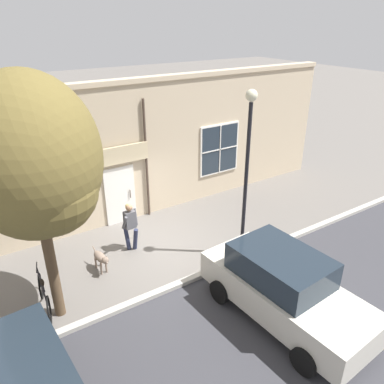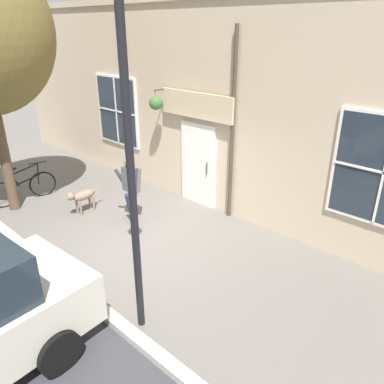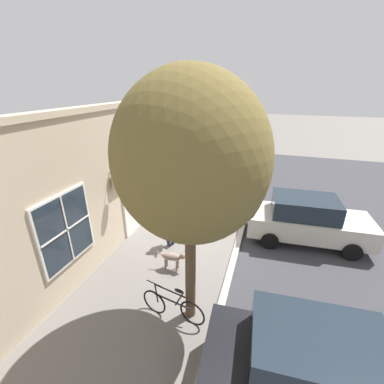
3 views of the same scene
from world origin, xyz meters
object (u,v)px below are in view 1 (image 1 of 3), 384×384
object	(u,v)px
pedestrian_walking	(130,223)
street_lamp	(248,154)
street_tree_by_curb	(34,164)
leaning_bicycle	(44,296)
parked_car_mid_block	(283,287)
dog_on_leash	(101,258)

from	to	relation	value
pedestrian_walking	street_lamp	xyz separation A→B (m)	(2.07, 2.77, 2.31)
street_tree_by_curb	street_lamp	size ratio (longest dim) A/B	1.17
street_tree_by_curb	leaning_bicycle	xyz separation A→B (m)	(-0.49, -0.28, -3.64)
parked_car_mid_block	pedestrian_walking	bearing A→B (deg)	-158.53
leaning_bicycle	street_lamp	size ratio (longest dim) A/B	0.34
pedestrian_walking	street_tree_by_curb	bearing A→B (deg)	-57.01
pedestrian_walking	leaning_bicycle	world-z (taller)	pedestrian_walking
parked_car_mid_block	street_lamp	distance (m)	3.66
pedestrian_walking	parked_car_mid_block	bearing A→B (deg)	21.47
street_tree_by_curb	street_lamp	xyz separation A→B (m)	(0.34, 5.45, -0.75)
street_tree_by_curb	leaning_bicycle	world-z (taller)	street_tree_by_curb
pedestrian_walking	dog_on_leash	size ratio (longest dim) A/B	1.57
pedestrian_walking	street_lamp	distance (m)	4.16
parked_car_mid_block	dog_on_leash	bearing A→B (deg)	-143.34
pedestrian_walking	parked_car_mid_block	world-z (taller)	parked_car_mid_block
leaning_bicycle	parked_car_mid_block	bearing A→B (deg)	54.39
street_tree_by_curb	parked_car_mid_block	world-z (taller)	street_tree_by_curb
parked_car_mid_block	leaning_bicycle	bearing A→B (deg)	-125.61
street_lamp	leaning_bicycle	bearing A→B (deg)	-98.21
leaning_bicycle	parked_car_mid_block	xyz separation A→B (m)	(3.43, 4.79, 0.50)
pedestrian_walking	parked_car_mid_block	xyz separation A→B (m)	(4.68, 1.84, -0.08)
dog_on_leash	parked_car_mid_block	distance (m)	5.13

